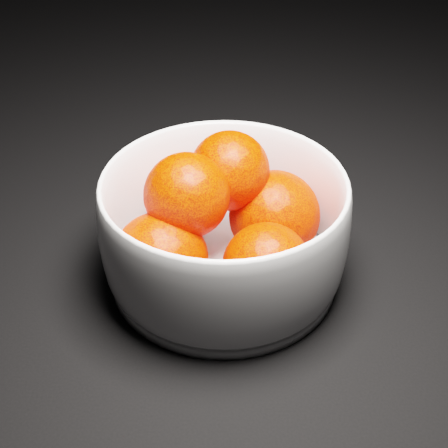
{
  "coord_description": "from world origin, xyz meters",
  "views": [
    {
      "loc": [
        -0.25,
        -0.67,
        0.38
      ],
      "look_at": [
        -0.25,
        -0.25,
        0.06
      ],
      "focal_mm": 50.0,
      "sensor_mm": 36.0,
      "label": 1
    }
  ],
  "objects": [
    {
      "name": "ground",
      "position": [
        0.0,
        0.0,
        0.0
      ],
      "size": [
        3.0,
        3.0,
        0.0
      ],
      "primitive_type": "cube",
      "color": "black",
      "rests_on": "ground"
    },
    {
      "name": "orange_pile",
      "position": [
        -0.25,
        -0.25,
        0.06
      ],
      "size": [
        0.18,
        0.16,
        0.12
      ],
      "color": "red",
      "rests_on": "bowl"
    },
    {
      "name": "bowl",
      "position": [
        -0.25,
        -0.25,
        0.05
      ],
      "size": [
        0.21,
        0.21,
        0.1
      ],
      "rotation": [
        0.0,
        0.0,
        -0.29
      ],
      "color": "white",
      "rests_on": "ground"
    }
  ]
}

